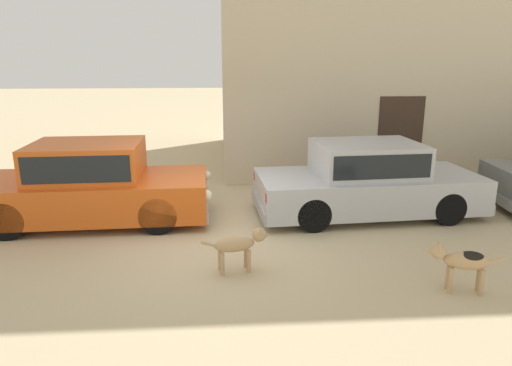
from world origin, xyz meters
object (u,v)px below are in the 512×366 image
Objects in this scene: parked_sedan_nearest at (91,183)px; stray_dog_tan at (461,260)px; parked_sedan_second at (367,179)px; stray_dog_spotted at (240,244)px.

parked_sedan_nearest is 6.35m from stray_dog_tan.
stray_dog_tan is at bearing -88.71° from parked_sedan_second.
parked_sedan_second is 3.48m from stray_dog_spotted.
parked_sedan_nearest is 4.42× the size of stray_dog_spotted.
parked_sedan_nearest reaches higher than stray_dog_spotted.
parked_sedan_nearest is 3.55m from stray_dog_spotted.
stray_dog_spotted is 2.96m from stray_dog_tan.
parked_sedan_second is 4.55× the size of stray_dog_tan.
stray_dog_spotted is at bearing -141.39° from parked_sedan_second.
parked_sedan_second is at bearing -71.36° from stray_dog_tan.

